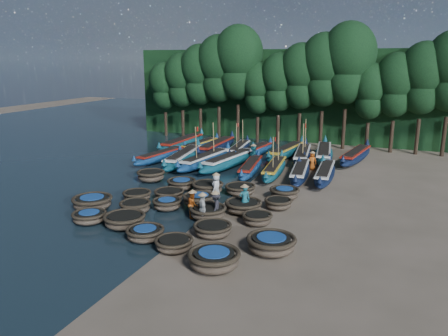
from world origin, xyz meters
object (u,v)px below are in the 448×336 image
at_px(coracle_24, 284,193).
at_px(coracle_3, 174,244).
at_px(coracle_10, 92,202).
at_px(long_boat_2, 183,158).
at_px(long_boat_5, 251,167).
at_px(long_boat_9, 182,143).
at_px(coracle_17, 199,200).
at_px(long_boat_11, 217,147).
at_px(coracle_6, 125,220).
at_px(coracle_21, 181,184).
at_px(coracle_4, 214,259).
at_px(long_boat_17, 356,156).
at_px(coracle_13, 208,212).
at_px(coracle_20, 151,175).
at_px(fisherman_2, 193,203).
at_px(coracle_8, 213,229).
at_px(long_boat_4, 229,161).
at_px(long_boat_12, 239,149).
at_px(fisherman_3, 215,206).
at_px(coracle_11, 135,207).
at_px(long_boat_8, 325,173).
at_px(fisherman_1, 245,198).
at_px(coracle_16, 169,194).
at_px(long_boat_13, 254,151).
at_px(coracle_22, 208,187).
at_px(long_boat_15, 302,155).
at_px(fisherman_4, 203,208).
at_px(long_boat_10, 200,146).
at_px(coracle_7, 145,233).
at_px(coracle_23, 240,189).
at_px(coracle_5, 89,217).
at_px(coracle_12, 167,204).
at_px(coracle_14, 257,218).
at_px(long_boat_14, 286,152).
at_px(coracle_18, 243,206).
at_px(fisherman_5, 253,154).
at_px(long_boat_16, 324,154).
at_px(fisherman_6, 312,160).

bearing_deg(coracle_24, coracle_3, -106.70).
height_order(coracle_10, long_boat_2, long_boat_2).
height_order(long_boat_5, long_boat_9, long_boat_9).
height_order(coracle_17, long_boat_11, long_boat_11).
xyz_separation_m(coracle_6, coracle_21, (-0.46, 7.54, -0.00)).
xyz_separation_m(coracle_4, long_boat_17, (3.52, 23.64, 0.09)).
distance_m(coracle_13, coracle_24, 6.08).
relative_size(coracle_13, coracle_20, 1.08).
bearing_deg(long_boat_2, fisherman_2, -67.84).
bearing_deg(coracle_8, long_boat_4, 108.37).
relative_size(long_boat_12, fisherman_3, 3.99).
xyz_separation_m(coracle_20, fisherman_2, (6.30, -5.63, 0.38)).
height_order(coracle_3, coracle_13, coracle_13).
bearing_deg(coracle_11, long_boat_12, 90.20).
xyz_separation_m(long_boat_8, fisherman_1, (-3.19, -9.27, 0.43)).
bearing_deg(coracle_16, long_boat_13, 85.67).
bearing_deg(long_boat_17, coracle_22, -112.15).
xyz_separation_m(coracle_13, long_boat_12, (-4.49, 17.20, 0.07)).
xyz_separation_m(long_boat_15, long_boat_17, (4.44, 1.73, -0.01)).
relative_size(long_boat_11, long_boat_15, 1.05).
height_order(coracle_4, fisherman_3, fisherman_3).
bearing_deg(fisherman_4, coracle_10, 56.95).
distance_m(long_boat_4, long_boat_15, 6.99).
relative_size(coracle_16, long_boat_10, 0.26).
height_order(coracle_17, long_boat_17, long_boat_17).
relative_size(coracle_7, fisherman_3, 1.13).
distance_m(coracle_23, coracle_24, 3.06).
xyz_separation_m(coracle_5, coracle_12, (2.96, 3.59, 0.02)).
xyz_separation_m(coracle_20, coracle_24, (10.40, -0.37, -0.02)).
height_order(coracle_14, long_boat_13, long_boat_13).
xyz_separation_m(coracle_13, long_boat_2, (-7.55, 11.38, 0.17)).
relative_size(coracle_5, fisherman_1, 1.16).
xyz_separation_m(coracle_14, long_boat_14, (-2.77, 17.23, 0.19)).
height_order(coracle_11, long_boat_5, long_boat_5).
bearing_deg(long_boat_14, coracle_18, -77.25).
distance_m(coracle_23, long_boat_17, 14.43).
bearing_deg(coracle_21, coracle_8, -51.49).
height_order(coracle_21, fisherman_5, fisherman_5).
relative_size(coracle_13, coracle_23, 1.19).
distance_m(coracle_6, coracle_7, 2.26).
relative_size(long_boat_15, fisherman_1, 4.45).
bearing_deg(coracle_20, coracle_7, -59.93).
bearing_deg(long_boat_16, long_boat_9, 173.23).
height_order(long_boat_8, fisherman_1, fisherman_1).
relative_size(coracle_8, fisherman_5, 1.28).
height_order(long_boat_2, long_boat_4, long_boat_2).
relative_size(long_boat_5, fisherman_6, 4.34).
xyz_separation_m(coracle_22, coracle_24, (5.14, 0.89, -0.03)).
height_order(coracle_5, coracle_8, coracle_8).
bearing_deg(coracle_11, fisherman_2, 11.42).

